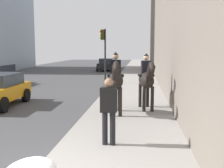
% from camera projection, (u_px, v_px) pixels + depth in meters
% --- Properties ---
extents(mounted_horse_near, '(2.15, 0.72, 2.31)m').
position_uv_depth(mounted_horse_near, '(116.00, 80.00, 10.21)').
color(mounted_horse_near, black).
rests_on(mounted_horse_near, sidewalk_slab).
extents(mounted_horse_far, '(2.14, 0.82, 2.25)m').
position_uv_depth(mounted_horse_far, '(147.00, 79.00, 10.98)').
color(mounted_horse_far, black).
rests_on(mounted_horse_far, sidewalk_slab).
extents(pedestrian_greeting, '(0.29, 0.42, 1.70)m').
position_uv_depth(pedestrian_greeting, '(109.00, 107.00, 6.91)').
color(pedestrian_greeting, black).
rests_on(pedestrian_greeting, sidewalk_slab).
extents(car_far_lane, '(4.18, 2.03, 1.44)m').
position_uv_depth(car_far_lane, '(107.00, 64.00, 32.61)').
color(car_far_lane, black).
rests_on(car_far_lane, ground).
extents(traffic_light_near_curb, '(0.20, 0.44, 3.91)m').
position_uv_depth(traffic_light_near_curb, '(104.00, 48.00, 19.14)').
color(traffic_light_near_curb, black).
rests_on(traffic_light_near_curb, ground).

